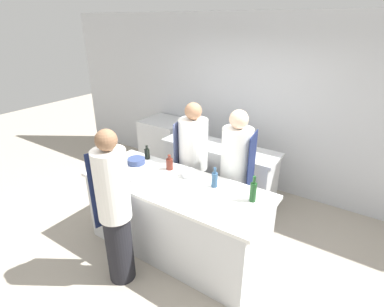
# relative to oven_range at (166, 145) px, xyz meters

# --- Properties ---
(ground_plane) EXTENTS (16.00, 16.00, 0.00)m
(ground_plane) POSITION_rel_oven_range_xyz_m (1.52, -1.73, -0.48)
(ground_plane) COLOR #A89E8E
(wall_back) EXTENTS (8.00, 0.06, 2.80)m
(wall_back) POSITION_rel_oven_range_xyz_m (1.52, 0.40, 0.92)
(wall_back) COLOR silver
(wall_back) RESTS_ON ground_plane
(prep_counter) EXTENTS (2.25, 0.88, 0.94)m
(prep_counter) POSITION_rel_oven_range_xyz_m (1.52, -1.73, -0.01)
(prep_counter) COLOR silver
(prep_counter) RESTS_ON ground_plane
(pass_counter) EXTENTS (1.80, 0.56, 0.94)m
(pass_counter) POSITION_rel_oven_range_xyz_m (1.41, -0.45, -0.01)
(pass_counter) COLOR silver
(pass_counter) RESTS_ON ground_plane
(oven_range) EXTENTS (0.78, 0.70, 0.97)m
(oven_range) POSITION_rel_oven_range_xyz_m (0.00, 0.00, 0.00)
(oven_range) COLOR silver
(oven_range) RESTS_ON ground_plane
(chef_at_prep_near) EXTENTS (0.38, 0.37, 1.77)m
(chef_at_prep_near) POSITION_rel_oven_range_xyz_m (1.29, -2.44, 0.41)
(chef_at_prep_near) COLOR black
(chef_at_prep_near) RESTS_ON ground_plane
(chef_at_stove) EXTENTS (0.42, 0.40, 1.72)m
(chef_at_stove) POSITION_rel_oven_range_xyz_m (1.95, -1.03, 0.38)
(chef_at_stove) COLOR black
(chef_at_stove) RESTS_ON ground_plane
(chef_at_pass_far) EXTENTS (0.44, 0.43, 1.71)m
(chef_at_pass_far) POSITION_rel_oven_range_xyz_m (1.30, -1.01, 0.37)
(chef_at_pass_far) COLOR black
(chef_at_pass_far) RESTS_ON ground_plane
(bottle_olive_oil) EXTENTS (0.08, 0.08, 0.22)m
(bottle_olive_oil) POSITION_rel_oven_range_xyz_m (0.62, -1.65, 0.54)
(bottle_olive_oil) COLOR silver
(bottle_olive_oil) RESTS_ON prep_counter
(bottle_vinegar) EXTENTS (0.07, 0.07, 0.24)m
(bottle_vinegar) POSITION_rel_oven_range_xyz_m (1.93, -1.53, 0.55)
(bottle_vinegar) COLOR #2D5175
(bottle_vinegar) RESTS_ON prep_counter
(bottle_wine) EXTENTS (0.09, 0.09, 0.20)m
(bottle_wine) POSITION_rel_oven_range_xyz_m (1.25, -1.47, 0.53)
(bottle_wine) COLOR #5B2319
(bottle_wine) RESTS_ON prep_counter
(bottle_cooking_oil) EXTENTS (0.07, 0.07, 0.19)m
(bottle_cooking_oil) POSITION_rel_oven_range_xyz_m (0.80, -1.39, 0.53)
(bottle_cooking_oil) COLOR black
(bottle_cooking_oil) RESTS_ON prep_counter
(bottle_sauce) EXTENTS (0.07, 0.07, 0.29)m
(bottle_sauce) POSITION_rel_oven_range_xyz_m (2.41, -1.57, 0.57)
(bottle_sauce) COLOR #19471E
(bottle_sauce) RESTS_ON prep_counter
(bowl_mixing_large) EXTENTS (0.24, 0.24, 0.07)m
(bowl_mixing_large) POSITION_rel_oven_range_xyz_m (1.06, -1.87, 0.49)
(bowl_mixing_large) COLOR white
(bowl_mixing_large) RESTS_ON prep_counter
(bowl_prep_small) EXTENTS (0.23, 0.23, 0.07)m
(bowl_prep_small) POSITION_rel_oven_range_xyz_m (0.78, -1.59, 0.49)
(bowl_prep_small) COLOR navy
(bowl_prep_small) RESTS_ON prep_counter
(bowl_ceramic_blue) EXTENTS (0.17, 0.17, 0.08)m
(bowl_ceramic_blue) POSITION_rel_oven_range_xyz_m (1.55, -1.50, 0.50)
(bowl_ceramic_blue) COLOR #B7BABC
(bowl_ceramic_blue) RESTS_ON prep_counter
(cutting_board) EXTENTS (0.36, 0.22, 0.01)m
(cutting_board) POSITION_rel_oven_range_xyz_m (1.40, -1.75, 0.46)
(cutting_board) COLOR white
(cutting_board) RESTS_ON prep_counter
(stockpot) EXTENTS (0.25, 0.25, 0.24)m
(stockpot) POSITION_rel_oven_range_xyz_m (0.92, -0.45, 0.57)
(stockpot) COLOR silver
(stockpot) RESTS_ON pass_counter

